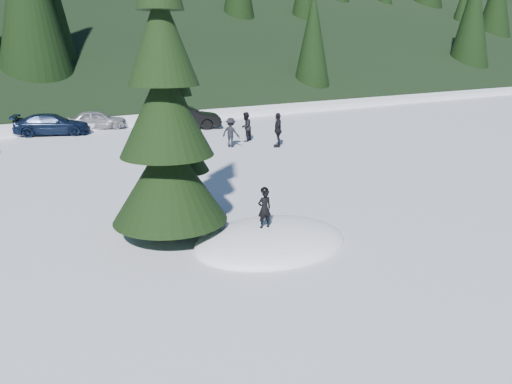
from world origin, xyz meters
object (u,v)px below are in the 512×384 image
spruce_tall (166,122)px  adult_0 (246,127)px  car_4 (97,120)px  child_skier (264,209)px  spruce_short (181,153)px  adult_2 (231,133)px  car_5 (186,117)px  car_3 (52,124)px  adult_1 (278,130)px

spruce_tall → adult_0: 15.32m
spruce_tall → car_4: bearing=79.9°
child_skier → spruce_short: bearing=-64.6°
adult_2 → car_4: bearing=-7.8°
spruce_short → child_skier: bearing=-72.4°
spruce_short → adult_0: 13.46m
car_5 → spruce_short: bearing=176.1°
car_3 → adult_0: bearing=-111.8°
spruce_tall → car_3: spruce_tall is taller
adult_0 → adult_2: bearing=0.8°
adult_1 → adult_2: (-2.15, 1.34, -0.13)m
spruce_short → car_3: bearing=91.0°
child_skier → car_4: 22.50m
child_skier → car_4: size_ratio=0.30×
adult_2 → car_4: adult_2 is taller
spruce_short → car_5: (7.64, 16.21, -1.36)m
car_4 → child_skier: bearing=-167.1°
adult_1 → car_4: adult_1 is taller
child_skier → adult_2: adult_2 is taller
spruce_short → car_5: 17.97m
adult_1 → car_5: size_ratio=0.41×
spruce_tall → child_skier: bearing=-41.5°
adult_0 → car_4: (-5.93, 8.99, -0.22)m
spruce_tall → car_4: 21.16m
adult_2 → car_3: size_ratio=0.36×
car_5 → spruce_tall: bearing=175.2°
adult_2 → car_4: (-4.38, 10.00, -0.17)m
adult_2 → car_3: adult_2 is taller
spruce_short → adult_2: (7.04, 9.26, -1.31)m
spruce_short → car_3: spruce_short is taller
adult_0 → child_skier: bearing=28.3°
adult_1 → car_4: size_ratio=0.51×
adult_0 → car_3: size_ratio=0.38×
child_skier → adult_0: (7.60, 13.45, -0.19)m
child_skier → car_4: bearing=-86.4°
spruce_short → adult_1: size_ratio=2.90×
child_skier → adult_2: bearing=-108.0°
adult_1 → car_5: adult_1 is taller
adult_2 → car_5: bearing=-36.3°
spruce_tall → car_5: spruce_tall is taller
spruce_short → car_3: size_ratio=1.21×
spruce_short → spruce_tall: bearing=-125.5°
child_skier → adult_0: 15.45m
adult_1 → adult_2: 2.53m
spruce_tall → spruce_short: 2.11m
adult_2 → car_5: 6.97m
spruce_tall → adult_2: 13.59m
spruce_short → car_4: (2.67, 19.26, -1.48)m
child_skier → adult_0: adult_0 is taller
car_3 → car_5: car_5 is taller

